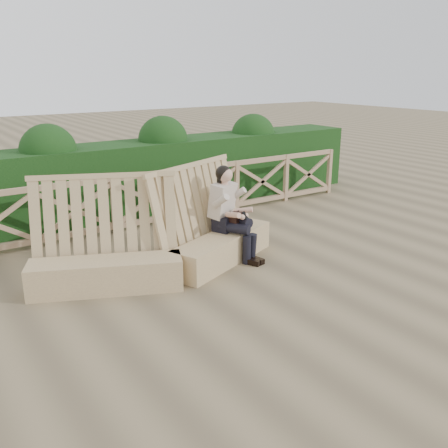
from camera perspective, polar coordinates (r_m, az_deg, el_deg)
ground at (r=7.29m, az=3.67°, el=-7.16°), size 60.00×60.00×0.00m
bench at (r=7.64m, az=-6.70°, el=-2.83°), size 4.12×1.54×1.59m
woman at (r=8.13m, az=0.63°, el=1.58°), size 0.63×1.01×1.54m
guardrail at (r=9.94m, az=-8.70°, el=2.81°), size 10.10×0.09×1.10m
hedge at (r=10.97m, az=-11.49°, el=5.09°), size 12.00×1.20×1.50m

